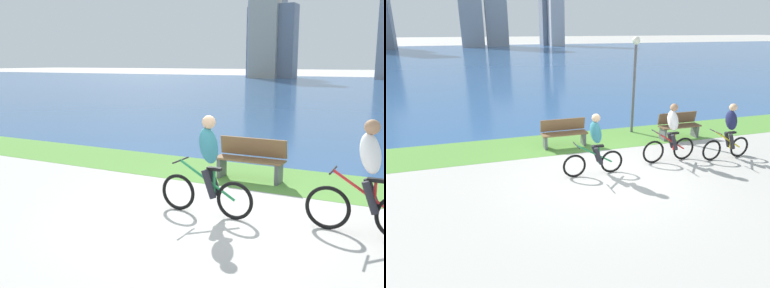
{
  "view_description": "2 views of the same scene",
  "coord_description": "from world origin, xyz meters",
  "views": [
    {
      "loc": [
        2.87,
        -6.21,
        2.51
      ],
      "look_at": [
        -0.55,
        0.28,
        1.16
      ],
      "focal_mm": 41.84,
      "sensor_mm": 36.0,
      "label": 1
    },
    {
      "loc": [
        -3.1,
        -7.56,
        3.72
      ],
      "look_at": [
        -0.66,
        0.31,
        0.88
      ],
      "focal_mm": 31.59,
      "sensor_mm": 36.0,
      "label": 2
    }
  ],
  "objects": [
    {
      "name": "grass_strip_bayside",
      "position": [
        0.0,
        2.99,
        0.0
      ],
      "size": [
        120.0,
        2.18,
        0.01
      ],
      "primitive_type": "cube",
      "color": "#59933D",
      "rests_on": "ground"
    },
    {
      "name": "cyclist_trailing",
      "position": [
        2.2,
        0.48,
        0.84
      ],
      "size": [
        1.68,
        0.52,
        1.72
      ],
      "color": "black",
      "rests_on": "ground"
    },
    {
      "name": "bench_far_along_path",
      "position": [
        -0.4,
        2.7,
        0.45
      ],
      "size": [
        1.5,
        0.47,
        0.9
      ],
      "color": "brown",
      "rests_on": "ground"
    },
    {
      "name": "ground_plane",
      "position": [
        0.0,
        0.0,
        0.0
      ],
      "size": [
        300.0,
        300.0,
        0.0
      ],
      "primitive_type": "plane",
      "color": "#B2AFA8"
    },
    {
      "name": "city_skyline_far_shore",
      "position": [
        -8.65,
        66.78,
        7.65
      ],
      "size": [
        41.2,
        11.22,
        20.4
      ],
      "color": "slate",
      "rests_on": "ground"
    },
    {
      "name": "cyclist_lead",
      "position": [
        -0.23,
        0.21,
        0.83
      ],
      "size": [
        1.67,
        0.52,
        1.67
      ],
      "color": "black",
      "rests_on": "ground"
    }
  ]
}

